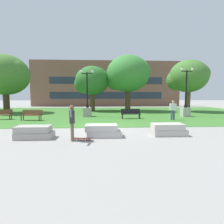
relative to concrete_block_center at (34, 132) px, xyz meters
name	(u,v)px	position (x,y,z in m)	size (l,w,h in m)	color
ground_plane	(101,128)	(3.32, 2.72, -0.31)	(140.00, 140.00, 0.00)	gray
grass_lawn	(102,113)	(3.32, 12.72, -0.30)	(40.00, 20.00, 0.02)	#3D752D
concrete_block_center	(34,132)	(0.00, 0.00, 0.00)	(1.80, 0.90, 0.64)	#9E9991
concrete_block_left	(103,131)	(3.47, 0.22, 0.00)	(1.89, 0.90, 0.64)	#BCB7B2
concrete_block_right	(168,130)	(7.02, 0.36, 0.00)	(1.81, 0.90, 0.64)	#B2ADA3
person_skateboarder	(72,121)	(2.00, -0.55, 0.67)	(0.32, 1.53, 1.71)	brown
skateboard	(82,138)	(2.44, -0.48, -0.22)	(1.04, 0.43, 0.14)	maroon
park_bench_near_left	(2,114)	(-5.65, 7.22, 0.23)	(1.82, 0.59, 0.90)	brown
park_bench_near_right	(32,114)	(-2.72, 6.54, 0.23)	(1.86, 0.77, 0.90)	brown
park_bench_far_left	(131,113)	(6.06, 7.26, 0.23)	(1.81, 0.57, 0.90)	black
lamp_post_right	(186,106)	(11.94, 8.63, 0.74)	(1.32, 0.80, 5.09)	#ADA89E
lamp_post_center	(87,107)	(1.87, 9.07, 0.71)	(1.32, 0.80, 4.86)	gray
tree_far_left	(127,74)	(6.82, 15.22, 4.75)	(6.12, 5.83, 7.59)	#4C3823
tree_far_right	(92,81)	(1.93, 15.67, 3.85)	(4.88, 4.65, 6.18)	#4C3823
tree_near_left	(4,75)	(-8.54, 13.39, 4.31)	(6.04, 5.75, 7.11)	#42301E
tree_near_right	(188,77)	(14.62, 13.82, 4.31)	(5.19, 4.94, 6.78)	brown
person_bystander_near_lawn	(173,109)	(9.60, 6.13, 0.68)	(0.68, 0.31, 1.71)	#384C7A
building_facade_distant	(106,84)	(4.18, 27.22, 4.29)	(30.28, 1.03, 9.20)	brown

